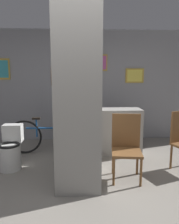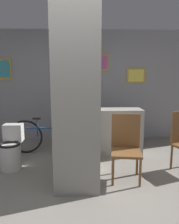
{
  "view_description": "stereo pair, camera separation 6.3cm",
  "coord_description": "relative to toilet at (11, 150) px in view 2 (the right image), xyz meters",
  "views": [
    {
      "loc": [
        0.14,
        -2.63,
        1.57
      ],
      "look_at": [
        0.34,
        0.99,
        0.95
      ],
      "focal_mm": 35.0,
      "sensor_mm": 36.0,
      "label": 1
    },
    {
      "loc": [
        0.21,
        -2.63,
        1.57
      ],
      "look_at": [
        0.34,
        0.99,
        0.95
      ],
      "focal_mm": 35.0,
      "sensor_mm": 36.0,
      "label": 2
    }
  ],
  "objects": [
    {
      "name": "ground_plane",
      "position": [
        1.0,
        -0.96,
        -0.31
      ],
      "size": [
        14.0,
        14.0,
        0.0
      ],
      "primitive_type": "plane",
      "color": "slate"
    },
    {
      "name": "wall_back",
      "position": [
        1.0,
        1.67,
        0.99
      ],
      "size": [
        8.0,
        0.09,
        2.6
      ],
      "color": "gray",
      "rests_on": "ground_plane"
    },
    {
      "name": "pillar_center",
      "position": [
        1.13,
        -0.37,
        0.99
      ],
      "size": [
        0.64,
        1.19,
        2.6
      ],
      "color": "gray",
      "rests_on": "ground_plane"
    },
    {
      "name": "counter_shelf",
      "position": [
        1.68,
        0.65,
        0.14
      ],
      "size": [
        1.44,
        0.44,
        0.9
      ],
      "color": "gray",
      "rests_on": "ground_plane"
    },
    {
      "name": "toilet",
      "position": [
        0.0,
        0.0,
        0.0
      ],
      "size": [
        0.36,
        0.52,
        0.72
      ],
      "color": "silver",
      "rests_on": "ground_plane"
    },
    {
      "name": "chair_near_pillar",
      "position": [
        1.87,
        -0.44,
        0.21
      ],
      "size": [
        0.49,
        0.49,
        0.98
      ],
      "rotation": [
        0.0,
        0.0,
        -0.13
      ],
      "color": "brown",
      "rests_on": "ground_plane"
    },
    {
      "name": "bicycle",
      "position": [
        0.56,
        0.69,
        0.04
      ],
      "size": [
        1.66,
        0.42,
        0.74
      ],
      "color": "black",
      "rests_on": "ground_plane"
    },
    {
      "name": "bottle_tall",
      "position": [
        1.46,
        0.57,
        0.68
      ],
      "size": [
        0.08,
        0.08,
        0.25
      ],
      "color": "silver",
      "rests_on": "counter_shelf"
    }
  ]
}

